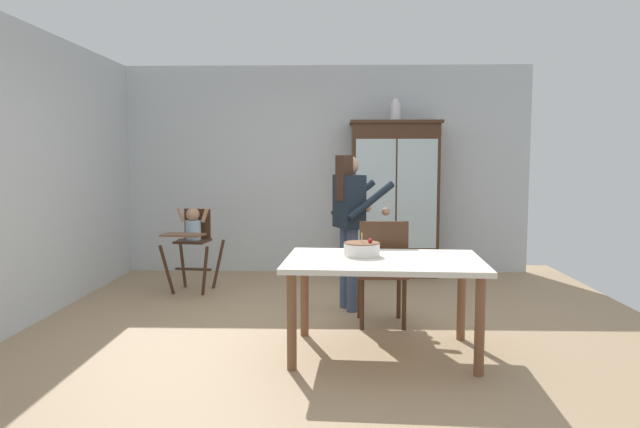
# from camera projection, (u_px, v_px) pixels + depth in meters

# --- Properties ---
(ground_plane) EXTENTS (6.24, 6.24, 0.00)m
(ground_plane) POSITION_uv_depth(u_px,v_px,m) (319.00, 328.00, 5.15)
(ground_plane) COLOR tan
(wall_back) EXTENTS (5.32, 0.06, 2.70)m
(wall_back) POSITION_uv_depth(u_px,v_px,m) (325.00, 170.00, 7.64)
(wall_back) COLOR silver
(wall_back) RESTS_ON ground_plane
(wall_left) EXTENTS (0.06, 5.32, 2.70)m
(wall_left) POSITION_uv_depth(u_px,v_px,m) (20.00, 176.00, 5.09)
(wall_left) COLOR silver
(wall_left) RESTS_ON ground_plane
(china_cabinet) EXTENTS (1.14, 0.48, 1.97)m
(china_cabinet) POSITION_uv_depth(u_px,v_px,m) (394.00, 198.00, 7.39)
(china_cabinet) COLOR #422819
(china_cabinet) RESTS_ON ground_plane
(ceramic_vase) EXTENTS (0.13, 0.13, 0.27)m
(ceramic_vase) POSITION_uv_depth(u_px,v_px,m) (395.00, 111.00, 7.29)
(ceramic_vase) COLOR white
(ceramic_vase) RESTS_ON china_cabinet
(high_chair_with_toddler) EXTENTS (0.65, 0.74, 0.95)m
(high_chair_with_toddler) POSITION_uv_depth(u_px,v_px,m) (193.00, 234.00, 6.53)
(high_chair_with_toddler) COLOR #422819
(high_chair_with_toddler) RESTS_ON ground_plane
(adult_person) EXTENTS (0.64, 0.63, 1.53)m
(adult_person) POSITION_uv_depth(u_px,v_px,m) (350.00, 213.00, 5.69)
(adult_person) COLOR #3D4C6B
(adult_person) RESTS_ON ground_plane
(dining_table) EXTENTS (1.54, 1.07, 0.74)m
(dining_table) POSITION_uv_depth(u_px,v_px,m) (384.00, 270.00, 4.42)
(dining_table) COLOR silver
(dining_table) RESTS_ON ground_plane
(birthday_cake) EXTENTS (0.28, 0.28, 0.19)m
(birthday_cake) POSITION_uv_depth(u_px,v_px,m) (362.00, 249.00, 4.52)
(birthday_cake) COLOR white
(birthday_cake) RESTS_ON dining_table
(dining_chair_far_side) EXTENTS (0.45, 0.45, 0.96)m
(dining_chair_far_side) POSITION_uv_depth(u_px,v_px,m) (382.00, 266.00, 5.13)
(dining_chair_far_side) COLOR #422819
(dining_chair_far_side) RESTS_ON ground_plane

